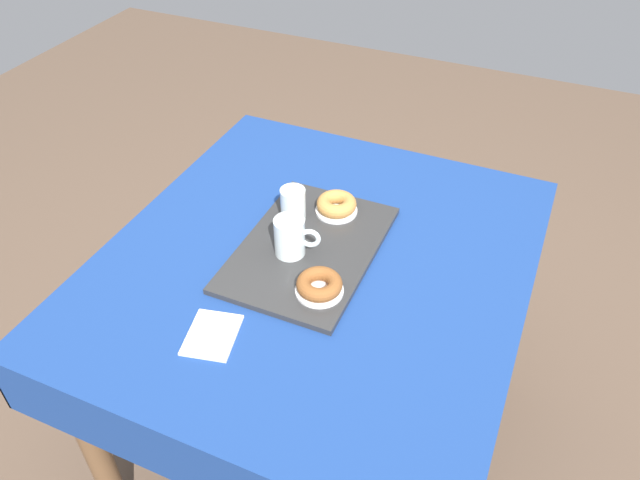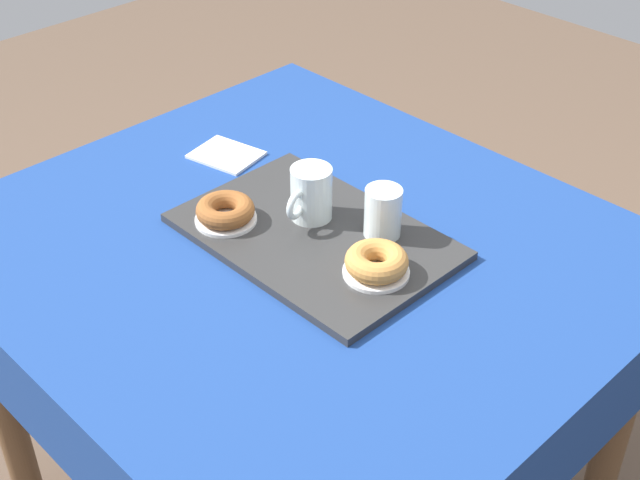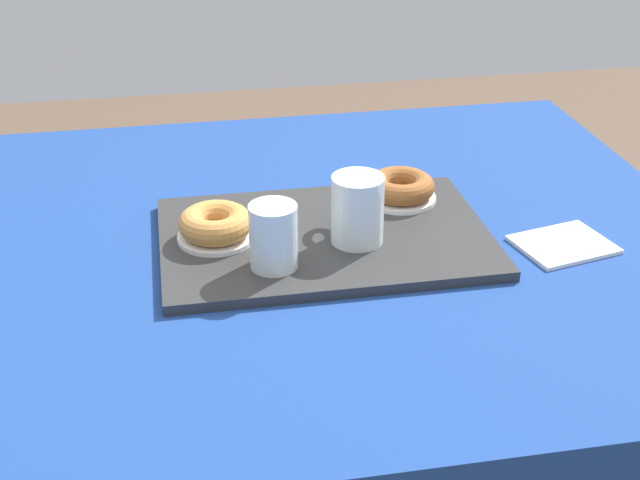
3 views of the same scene
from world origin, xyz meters
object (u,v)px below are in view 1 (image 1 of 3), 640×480
sugar_donut_right (337,204)px  paper_napkin (212,335)px  donut_plate_left (319,290)px  water_glass_near (293,205)px  dining_table (316,288)px  donut_plate_right (336,211)px  serving_tray (309,248)px  tea_mug_left (290,238)px  sugar_donut_left (319,284)px

sugar_donut_right → paper_napkin: sugar_donut_right is taller
donut_plate_left → water_glass_near: bearing=37.6°
dining_table → donut_plate_right: 0.21m
donut_plate_right → sugar_donut_right: (0.00, 0.00, 0.02)m
serving_tray → paper_napkin: 0.34m
water_glass_near → paper_napkin: bearing=-179.0°
donut_plate_left → tea_mug_left: bearing=50.7°
tea_mug_left → donut_plate_left: bearing=-129.3°
tea_mug_left → paper_napkin: size_ratio=0.86×
water_glass_near → sugar_donut_right: water_glass_near is taller
dining_table → paper_napkin: bearing=162.6°
dining_table → sugar_donut_left: (-0.12, -0.06, 0.15)m
dining_table → tea_mug_left: (-0.03, 0.06, 0.17)m
tea_mug_left → sugar_donut_left: 0.15m
serving_tray → paper_napkin: bearing=167.4°
dining_table → serving_tray: bearing=59.9°
serving_tray → sugar_donut_right: sugar_donut_right is taller
sugar_donut_left → donut_plate_right: (0.29, 0.08, -0.02)m
donut_plate_left → sugar_donut_left: (0.00, 0.00, 0.02)m
donut_plate_right → paper_napkin: bearing=170.2°
tea_mug_left → paper_napkin: 0.31m
serving_tray → water_glass_near: (0.08, 0.08, 0.05)m
dining_table → sugar_donut_left: bearing=-152.8°
sugar_donut_right → paper_napkin: size_ratio=0.80×
dining_table → donut_plate_right: donut_plate_right is taller
tea_mug_left → paper_napkin: bearing=171.3°
water_glass_near → donut_plate_left: 0.28m
tea_mug_left → sugar_donut_right: size_ratio=1.07×
serving_tray → water_glass_near: bearing=44.1°
dining_table → sugar_donut_right: size_ratio=10.73×
serving_tray → water_glass_near: size_ratio=5.25×
dining_table → tea_mug_left: tea_mug_left is taller
dining_table → sugar_donut_right: bearing=5.3°
tea_mug_left → donut_plate_left: 0.16m
donut_plate_left → paper_napkin: bearing=140.8°
sugar_donut_right → tea_mug_left: bearing=168.6°
dining_table → sugar_donut_right: sugar_donut_right is taller
water_glass_near → dining_table: bearing=-132.8°
sugar_donut_right → donut_plate_right: bearing=0.0°
water_glass_near → donut_plate_right: size_ratio=0.81×
sugar_donut_left → sugar_donut_right: size_ratio=1.00×
donut_plate_right → sugar_donut_right: size_ratio=1.06×
donut_plate_left → sugar_donut_right: size_ratio=1.06×
sugar_donut_left → water_glass_near: bearing=37.6°
dining_table → sugar_donut_left: sugar_donut_left is taller
serving_tray → tea_mug_left: 0.07m
dining_table → serving_tray: size_ratio=2.38×
paper_napkin → sugar_donut_left: bearing=-39.2°
water_glass_near → donut_plate_left: size_ratio=0.81×
serving_tray → sugar_donut_left: size_ratio=4.50×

